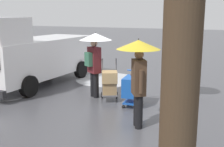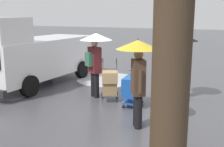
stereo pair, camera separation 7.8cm
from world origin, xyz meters
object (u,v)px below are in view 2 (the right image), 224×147
at_px(pedestrian_pink_side, 181,50).
at_px(pedestrian_white_side, 138,62).
at_px(pedestrian_black_side, 95,50).
at_px(bare_tree_near, 173,133).
at_px(shopping_cart_vendor, 133,88).
at_px(cargo_van_parked_right, 33,55).
at_px(hand_dolly_boxes, 110,83).

relative_size(pedestrian_pink_side, pedestrian_white_side, 1.00).
xyz_separation_m(pedestrian_black_side, bare_tree_near, (-4.05, 6.26, 0.39)).
xyz_separation_m(shopping_cart_vendor, pedestrian_white_side, (-0.66, 1.42, 1.02)).
bearing_deg(cargo_van_parked_right, pedestrian_pink_side, -174.90).
relative_size(cargo_van_parked_right, pedestrian_pink_side, 2.50).
bearing_deg(pedestrian_black_side, pedestrian_pink_side, -159.05).
relative_size(shopping_cart_vendor, bare_tree_near, 0.27).
bearing_deg(pedestrian_white_side, cargo_van_parked_right, -23.51).
xyz_separation_m(hand_dolly_boxes, pedestrian_black_side, (0.59, -0.13, 0.99)).
distance_m(hand_dolly_boxes, pedestrian_pink_side, 2.46).
height_order(shopping_cart_vendor, pedestrian_pink_side, pedestrian_pink_side).
xyz_separation_m(shopping_cart_vendor, pedestrian_pink_side, (-1.09, -1.30, 1.02)).
bearing_deg(pedestrian_white_side, hand_dolly_boxes, -46.37).
bearing_deg(pedestrian_black_side, shopping_cart_vendor, 167.57).
height_order(pedestrian_pink_side, pedestrian_black_side, same).
bearing_deg(hand_dolly_boxes, shopping_cart_vendor, 167.70).
bearing_deg(shopping_cart_vendor, pedestrian_white_side, 115.15).
relative_size(pedestrian_pink_side, pedestrian_black_side, 1.00).
distance_m(shopping_cart_vendor, hand_dolly_boxes, 0.89).
bearing_deg(hand_dolly_boxes, cargo_van_parked_right, -9.76).
height_order(pedestrian_white_side, bare_tree_near, bare_tree_near).
xyz_separation_m(hand_dolly_boxes, pedestrian_white_side, (-1.53, 1.60, 1.00)).
height_order(hand_dolly_boxes, bare_tree_near, bare_tree_near).
relative_size(pedestrian_pink_side, bare_tree_near, 0.56).
xyz_separation_m(cargo_van_parked_right, pedestrian_white_side, (-5.10, 2.22, 0.41)).
distance_m(pedestrian_black_side, bare_tree_near, 7.47).
xyz_separation_m(pedestrian_pink_side, pedestrian_black_side, (2.55, 0.97, -0.01)).
distance_m(pedestrian_pink_side, pedestrian_black_side, 2.73).
bearing_deg(pedestrian_pink_side, pedestrian_black_side, 20.95).
distance_m(cargo_van_parked_right, bare_tree_near, 9.77).
distance_m(pedestrian_pink_side, bare_tree_near, 7.40).
bearing_deg(pedestrian_white_side, pedestrian_pink_side, -98.92).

